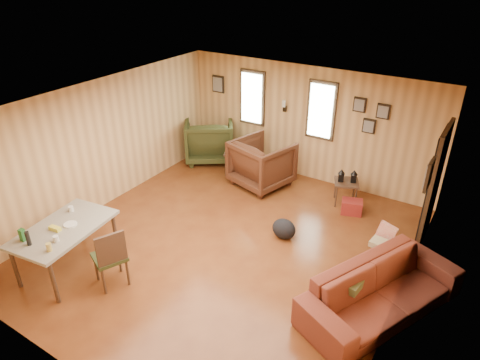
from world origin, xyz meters
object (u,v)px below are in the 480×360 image
object	(u,v)px
sofa	(383,285)
end_table	(237,158)
recliner_green	(209,138)
dining_table	(63,232)
recliner_brown	(262,161)
side_table	(347,181)

from	to	relation	value
sofa	end_table	size ratio (longest dim) A/B	3.61
sofa	recliner_green	distance (m)	5.53
sofa	end_table	xyz separation A→B (m)	(-3.87, 2.46, -0.10)
recliner_green	end_table	size ratio (longest dim) A/B	1.69
end_table	dining_table	bearing A→B (deg)	-95.78
recliner_brown	recliner_green	distance (m)	1.71
end_table	dining_table	world-z (taller)	dining_table
side_table	recliner_brown	bearing A→B (deg)	-173.30
sofa	dining_table	bearing A→B (deg)	135.62
recliner_green	recliner_brown	bearing A→B (deg)	129.93
sofa	recliner_green	world-z (taller)	recliner_green
sofa	side_table	size ratio (longest dim) A/B	3.24
side_table	sofa	bearing A→B (deg)	-60.85
recliner_brown	side_table	bearing A→B (deg)	-157.81
end_table	sofa	bearing A→B (deg)	-32.51
sofa	dining_table	xyz separation A→B (m)	(-4.28, -1.65, 0.23)
recliner_green	sofa	bearing A→B (deg)	115.01
recliner_brown	sofa	bearing A→B (deg)	159.31
sofa	recliner_brown	distance (m)	3.90
side_table	end_table	bearing A→B (deg)	-179.05
sofa	recliner_brown	world-z (taller)	recliner_brown
recliner_brown	side_table	size ratio (longest dim) A/B	1.51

